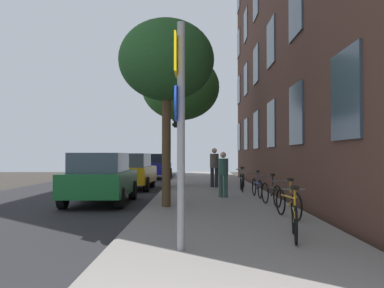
# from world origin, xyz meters

# --- Properties ---
(ground_plane) EXTENTS (41.80, 41.80, 0.00)m
(ground_plane) POSITION_xyz_m (-2.40, 15.00, 0.00)
(ground_plane) COLOR #332D28
(road_asphalt) EXTENTS (7.00, 38.00, 0.01)m
(road_asphalt) POSITION_xyz_m (-4.50, 15.00, 0.01)
(road_asphalt) COLOR #232326
(road_asphalt) RESTS_ON ground
(sidewalk) EXTENTS (4.20, 38.00, 0.12)m
(sidewalk) POSITION_xyz_m (1.10, 15.00, 0.06)
(sidewalk) COLOR gray
(sidewalk) RESTS_ON ground
(sign_post) EXTENTS (0.16, 0.60, 3.50)m
(sign_post) POSITION_xyz_m (0.15, 4.13, 2.13)
(sign_post) COLOR gray
(sign_post) RESTS_ON sidewalk
(traffic_light) EXTENTS (0.43, 0.24, 3.64)m
(traffic_light) POSITION_xyz_m (-0.48, 18.47, 2.61)
(traffic_light) COLOR black
(traffic_light) RESTS_ON sidewalk
(tree_near) EXTENTS (2.70, 2.70, 5.27)m
(tree_near) POSITION_xyz_m (-0.42, 9.54, 4.22)
(tree_near) COLOR #4C3823
(tree_near) RESTS_ON sidewalk
(tree_far) EXTENTS (3.76, 3.76, 6.31)m
(tree_far) POSITION_xyz_m (-0.31, 18.13, 4.81)
(tree_far) COLOR #4C3823
(tree_far) RESTS_ON sidewalk
(bicycle_0) EXTENTS (0.47, 1.61, 0.92)m
(bicycle_0) POSITION_xyz_m (2.11, 4.99, 0.48)
(bicycle_0) COLOR black
(bicycle_0) RESTS_ON sidewalk
(bicycle_1) EXTENTS (0.42, 1.64, 0.92)m
(bicycle_1) POSITION_xyz_m (2.53, 7.39, 0.48)
(bicycle_1) COLOR black
(bicycle_1) RESTS_ON sidewalk
(bicycle_2) EXTENTS (0.44, 1.68, 0.92)m
(bicycle_2) POSITION_xyz_m (2.56, 9.79, 0.48)
(bicycle_2) COLOR black
(bicycle_2) RESTS_ON sidewalk
(bicycle_3) EXTENTS (0.42, 1.64, 0.92)m
(bicycle_3) POSITION_xyz_m (2.51, 12.19, 0.48)
(bicycle_3) COLOR black
(bicycle_3) RESTS_ON sidewalk
(bicycle_4) EXTENTS (0.42, 1.77, 0.96)m
(bicycle_4) POSITION_xyz_m (2.25, 14.59, 0.50)
(bicycle_4) COLOR black
(bicycle_4) RESTS_ON sidewalk
(bicycle_5) EXTENTS (0.42, 1.57, 0.90)m
(bicycle_5) POSITION_xyz_m (2.55, 16.99, 0.47)
(bicycle_5) COLOR black
(bicycle_5) RESTS_ON sidewalk
(pedestrian_0) EXTENTS (0.45, 0.45, 1.55)m
(pedestrian_0) POSITION_xyz_m (1.35, 12.20, 1.00)
(pedestrian_0) COLOR #33594C
(pedestrian_0) RESTS_ON sidewalk
(pedestrian_1) EXTENTS (0.46, 0.46, 1.75)m
(pedestrian_1) POSITION_xyz_m (1.26, 16.74, 1.12)
(pedestrian_1) COLOR #26262D
(pedestrian_1) RESTS_ON sidewalk
(car_0) EXTENTS (1.87, 4.10, 1.62)m
(car_0) POSITION_xyz_m (-2.61, 11.13, 0.84)
(car_0) COLOR #19662D
(car_0) RESTS_ON road_asphalt
(car_1) EXTENTS (2.01, 4.00, 1.62)m
(car_1) POSITION_xyz_m (-2.52, 16.67, 0.84)
(car_1) COLOR orange
(car_1) RESTS_ON road_asphalt
(car_2) EXTENTS (1.96, 4.23, 1.62)m
(car_2) POSITION_xyz_m (-2.20, 25.55, 0.84)
(car_2) COLOR navy
(car_2) RESTS_ON road_asphalt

